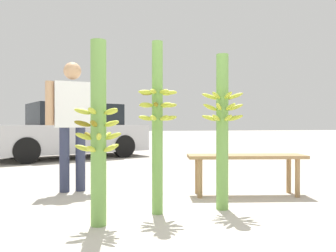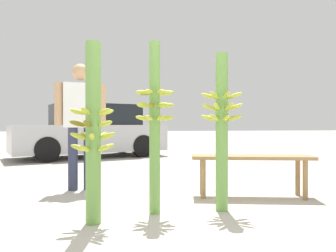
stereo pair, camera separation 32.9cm
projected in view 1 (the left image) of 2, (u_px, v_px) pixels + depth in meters
The scene contains 7 objects.
ground_plane at pixel (179, 230), 2.75m from camera, with size 80.00×80.00×0.00m, color #B2AA9E.
banana_stalk_left at pixel (98, 132), 2.88m from camera, with size 0.42×0.42×1.63m.
banana_stalk_center at pixel (157, 123), 3.26m from camera, with size 0.40×0.39×1.72m.
banana_stalk_right at pixel (222, 128), 3.43m from camera, with size 0.44×0.44×1.63m.
vendor_person at pixel (72, 115), 4.35m from camera, with size 0.69×0.28×1.72m.
market_bench at pixel (246, 161), 4.11m from camera, with size 1.51×0.67×0.51m.
parked_car at pixel (71, 132), 8.74m from camera, with size 4.31×2.98×1.43m.
Camera 1 is at (-0.77, -2.63, 0.89)m, focal length 35.00 mm.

